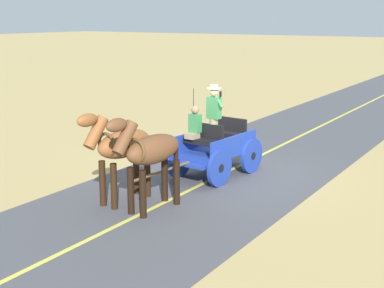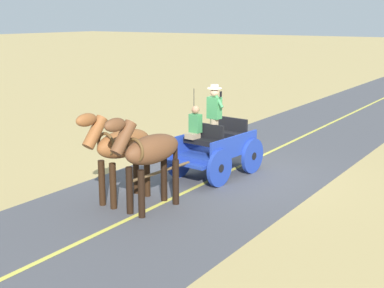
{
  "view_description": "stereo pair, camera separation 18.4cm",
  "coord_description": "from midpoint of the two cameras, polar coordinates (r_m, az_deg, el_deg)",
  "views": [
    {
      "loc": [
        -6.89,
        12.44,
        4.2
      ],
      "look_at": [
        0.13,
        1.46,
        1.1
      ],
      "focal_mm": 50.62,
      "sensor_mm": 36.0,
      "label": 1
    },
    {
      "loc": [
        -7.04,
        12.34,
        4.2
      ],
      "look_at": [
        0.13,
        1.46,
        1.1
      ],
      "focal_mm": 50.62,
      "sensor_mm": 36.0,
      "label": 2
    }
  ],
  "objects": [
    {
      "name": "horse_drawn_carriage",
      "position": [
        14.39,
        2.01,
        -0.23
      ],
      "size": [
        1.61,
        4.52,
        2.5
      ],
      "color": "#1E3899",
      "rests_on": "ground"
    },
    {
      "name": "horse_off_side",
      "position": [
        12.31,
        -7.92,
        -0.26
      ],
      "size": [
        0.71,
        2.14,
        2.21
      ],
      "color": "brown",
      "rests_on": "ground"
    },
    {
      "name": "road_surface",
      "position": [
        14.82,
        3.11,
        -3.09
      ],
      "size": [
        5.33,
        160.0,
        0.01
      ],
      "primitive_type": "cube",
      "color": "#4C4C51",
      "rests_on": "ground"
    },
    {
      "name": "road_centre_stripe",
      "position": [
        14.82,
        3.11,
        -3.07
      ],
      "size": [
        0.12,
        160.0,
        0.0
      ],
      "primitive_type": "cube",
      "color": "#DBCC4C",
      "rests_on": "road_surface"
    },
    {
      "name": "horse_near_side",
      "position": [
        11.72,
        -4.89,
        -0.88
      ],
      "size": [
        0.74,
        2.14,
        2.21
      ],
      "color": "brown",
      "rests_on": "ground"
    },
    {
      "name": "ground_plane",
      "position": [
        14.82,
        3.11,
        -3.1
      ],
      "size": [
        200.0,
        200.0,
        0.0
      ],
      "primitive_type": "plane",
      "color": "tan"
    }
  ]
}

